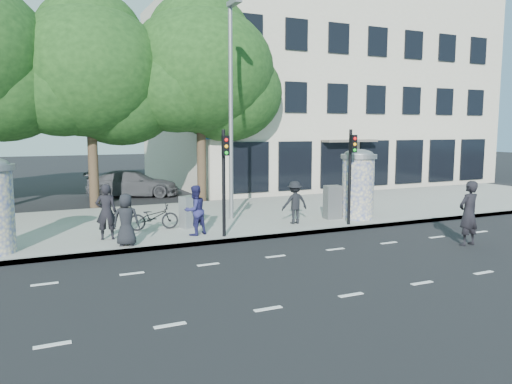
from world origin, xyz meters
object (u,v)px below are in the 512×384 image
ped_b (106,212)px  ped_c (195,210)px  ped_a (126,220)px  cabinet_left (188,212)px  car_right (133,184)px  cabinet_right (333,202)px  man_road (469,213)px  street_lamp (231,95)px  bicycle (153,217)px  ad_column_right (358,182)px  traffic_pole_near (224,172)px  ped_d (295,202)px  traffic_pole_far (351,167)px

ped_b → ped_c: bearing=179.3°
ped_a → cabinet_left: 3.05m
car_right → cabinet_right: bearing=-133.9°
man_road → car_right: (-7.18, 15.57, -0.32)m
ped_c → cabinet_right: ped_c is taller
ped_a → car_right: 12.11m
ped_a → car_right: (2.47, 11.85, -0.24)m
street_lamp → ped_c: size_ratio=4.94×
man_road → bicycle: 10.15m
ad_column_right → cabinet_right: bearing=157.3°
bicycle → traffic_pole_near: bearing=-133.9°
ped_a → cabinet_right: bearing=-150.7°
ped_b → ped_d: ped_b is taller
traffic_pole_near → cabinet_right: (4.91, 1.28, -1.45)m
ped_c → man_road: bearing=128.6°
ad_column_right → street_lamp: bearing=156.3°
traffic_pole_near → ped_b: 3.86m
bicycle → car_right: 9.96m
ad_column_right → ped_a: bearing=-174.6°
ad_column_right → ped_d: size_ratio=1.71×
bicycle → traffic_pole_far: bearing=-102.7°
ped_b → ped_c: ped_b is taller
cabinet_right → street_lamp: bearing=161.3°
ad_column_right → cabinet_right: size_ratio=2.09×
ped_a → ped_b: (-0.41, 1.10, 0.10)m
traffic_pole_far → car_right: bearing=114.3°
man_road → car_right: man_road is taller
street_lamp → ped_c: bearing=-134.7°
ped_a → ped_d: bearing=-150.6°
traffic_pole_near → car_right: 12.03m
cabinet_left → car_right: size_ratio=0.23×
ped_b → ad_column_right: bearing=-171.1°
ped_b → man_road: 11.16m
street_lamp → ped_c: 4.93m
cabinet_right → ped_b: bearing=-174.0°
ad_column_right → ped_c: size_ratio=1.64×
man_road → ped_b: bearing=-29.4°
street_lamp → car_right: 10.16m
car_right → ped_c: bearing=-162.2°
traffic_pole_near → bicycle: (-1.81, 2.03, -1.64)m
traffic_pole_far → cabinet_left: (-5.43, 1.89, -1.53)m
bicycle → cabinet_left: cabinet_left is taller
ped_a → cabinet_left: (2.44, 1.82, -0.22)m
ped_c → man_road: (7.37, -4.28, 0.04)m
traffic_pole_near → ped_a: traffic_pole_near is taller
traffic_pole_near → ped_d: size_ratio=2.20×
ad_column_right → ped_d: (-2.69, 0.12, -0.61)m
traffic_pole_near → ped_c: (-0.78, 0.64, -1.27)m
ped_a → man_road: size_ratio=0.77×
street_lamp → ped_a: (-4.47, -2.77, -3.87)m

